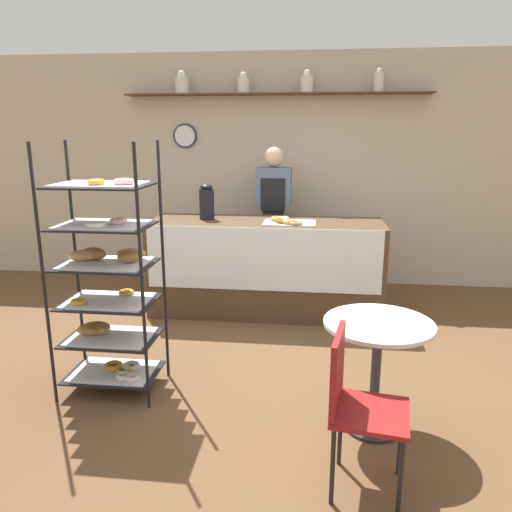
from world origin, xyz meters
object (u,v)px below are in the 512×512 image
Objects in this scene: coffee_carafe at (207,202)px; person_worker at (274,214)px; donut_tray_counter at (287,222)px; pastry_rack at (107,285)px; cafe_table at (377,349)px; cafe_chair at (354,397)px.

person_worker is at bearing 43.18° from coffee_carafe.
coffee_carafe is 0.71× the size of donut_tray_counter.
pastry_rack reaches higher than coffee_carafe.
person_worker is 2.33× the size of cafe_table.
cafe_table is at bearing -8.95° from pastry_rack.
pastry_rack is 1.98m from donut_tray_counter.
cafe_table is at bearing -70.59° from donut_tray_counter.
cafe_chair reaches higher than cafe_table.
donut_tray_counter is at bearing 54.24° from pastry_rack.
person_worker is 0.77m from donut_tray_counter.
cafe_chair is at bearing -63.23° from coffee_carafe.
person_worker reaches higher than coffee_carafe.
person_worker is (0.96, 2.34, 0.13)m from pastry_rack.
cafe_chair is 2.97m from coffee_carafe.
person_worker reaches higher than donut_tray_counter.
person_worker is 1.93× the size of cafe_chair.
donut_tray_counter reaches higher than cafe_table.
coffee_carafe is at bearing 169.64° from donut_tray_counter.
coffee_carafe is (-1.49, 2.04, 0.59)m from cafe_table.
donut_tray_counter is (-0.67, 1.89, 0.44)m from cafe_table.
coffee_carafe is 0.85m from donut_tray_counter.
cafe_chair is at bearing -27.28° from pastry_rack.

